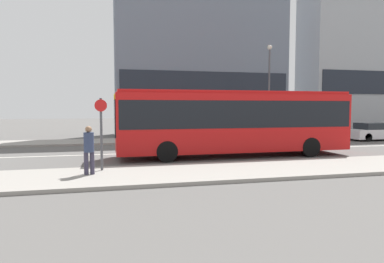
{
  "coord_description": "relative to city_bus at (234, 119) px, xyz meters",
  "views": [
    {
      "loc": [
        -3.46,
        -18.17,
        2.44
      ],
      "look_at": [
        0.53,
        -1.82,
        1.25
      ],
      "focal_mm": 32.0,
      "sensor_mm": 36.0,
      "label": 1
    }
  ],
  "objects": [
    {
      "name": "ground_plane",
      "position": [
        -2.6,
        2.12,
        -1.86
      ],
      "size": [
        120.0,
        120.0,
        0.0
      ],
      "primitive_type": "plane",
      "color": "#595654"
    },
    {
      "name": "sidewalk_near",
      "position": [
        -2.6,
        -4.13,
        -1.79
      ],
      "size": [
        44.0,
        3.5,
        0.13
      ],
      "color": "gray",
      "rests_on": "ground_plane"
    },
    {
      "name": "sidewalk_far",
      "position": [
        -2.6,
        8.37,
        -1.79
      ],
      "size": [
        44.0,
        3.5,
        0.13
      ],
      "color": "gray",
      "rests_on": "ground_plane"
    },
    {
      "name": "lane_centerline",
      "position": [
        -2.6,
        2.12,
        -1.86
      ],
      "size": [
        41.8,
        0.16,
        0.01
      ],
      "color": "silver",
      "rests_on": "ground_plane"
    },
    {
      "name": "apartment_block_left_tower",
      "position": [
        2.02,
        13.88,
        6.0
      ],
      "size": [
        15.04,
        4.59,
        15.73
      ],
      "color": "slate",
      "rests_on": "ground_plane"
    },
    {
      "name": "city_bus",
      "position": [
        0.0,
        0.0,
        0.0
      ],
      "size": [
        11.6,
        2.57,
        3.23
      ],
      "rotation": [
        0.0,
        0.0,
        0.07
      ],
      "color": "red",
      "rests_on": "ground_plane"
    },
    {
      "name": "parked_car_0",
      "position": [
        13.12,
        5.35,
        -1.24
      ],
      "size": [
        4.07,
        1.79,
        1.3
      ],
      "color": "silver",
      "rests_on": "ground_plane"
    },
    {
      "name": "pedestrian_near_stop",
      "position": [
        -6.74,
        -3.91,
        -0.78
      ],
      "size": [
        0.35,
        0.34,
        1.67
      ],
      "rotation": [
        0.0,
        0.0,
        3.31
      ],
      "color": "#383347",
      "rests_on": "sidewalk_near"
    },
    {
      "name": "bus_stop_sign",
      "position": [
        -6.33,
        -3.18,
        -0.18
      ],
      "size": [
        0.44,
        0.12,
        2.65
      ],
      "color": "#4C4C51",
      "rests_on": "sidewalk_near"
    },
    {
      "name": "street_lamp",
      "position": [
        5.58,
        7.44,
        2.49
      ],
      "size": [
        0.36,
        0.36,
        6.91
      ],
      "color": "#4C4C51",
      "rests_on": "sidewalk_far"
    }
  ]
}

